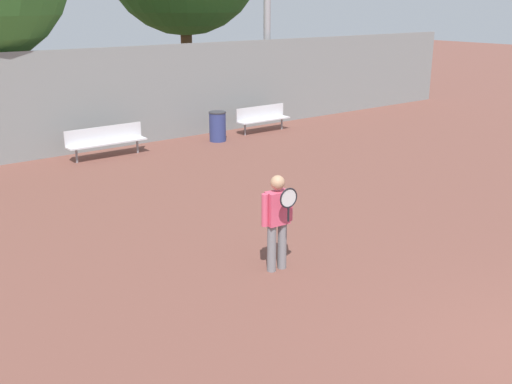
{
  "coord_description": "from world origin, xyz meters",
  "views": [
    {
      "loc": [
        -6.58,
        -1.85,
        4.03
      ],
      "look_at": [
        -0.52,
        5.95,
        0.87
      ],
      "focal_mm": 42.0,
      "sensor_mm": 36.0,
      "label": 1
    }
  ],
  "objects_px": {
    "tennis_player": "(278,217)",
    "bench_courtside_near": "(262,116)",
    "bench_adjacent_court": "(106,139)",
    "trash_bin": "(218,126)"
  },
  "relations": [
    {
      "from": "tennis_player",
      "to": "trash_bin",
      "type": "xyz_separation_m",
      "value": [
        4.4,
        8.09,
        -0.42
      ]
    },
    {
      "from": "bench_courtside_near",
      "to": "bench_adjacent_court",
      "type": "bearing_deg",
      "value": 179.99
    },
    {
      "from": "tennis_player",
      "to": "trash_bin",
      "type": "bearing_deg",
      "value": 65.43
    },
    {
      "from": "tennis_player",
      "to": "bench_courtside_near",
      "type": "bearing_deg",
      "value": 56.88
    },
    {
      "from": "tennis_player",
      "to": "bench_courtside_near",
      "type": "height_order",
      "value": "tennis_player"
    },
    {
      "from": "tennis_player",
      "to": "bench_courtside_near",
      "type": "xyz_separation_m",
      "value": [
        6.3,
        8.33,
        -0.37
      ]
    },
    {
      "from": "bench_courtside_near",
      "to": "trash_bin",
      "type": "relative_size",
      "value": 2.11
    },
    {
      "from": "tennis_player",
      "to": "trash_bin",
      "type": "relative_size",
      "value": 1.72
    },
    {
      "from": "bench_adjacent_court",
      "to": "trash_bin",
      "type": "distance_m",
      "value": 3.48
    },
    {
      "from": "bench_adjacent_court",
      "to": "trash_bin",
      "type": "height_order",
      "value": "trash_bin"
    }
  ]
}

